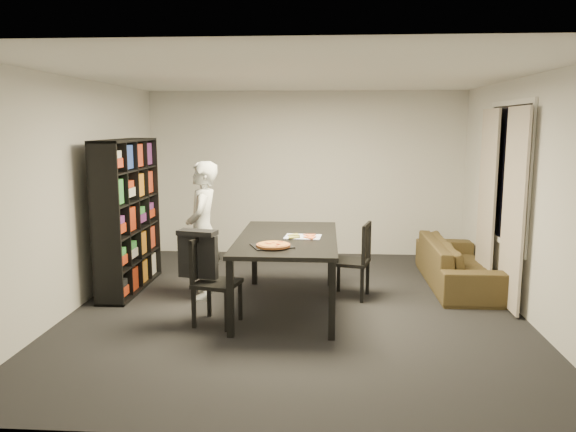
# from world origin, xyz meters

# --- Properties ---
(room) EXTENTS (5.01, 5.51, 2.61)m
(room) POSITION_xyz_m (0.00, 0.00, 1.30)
(room) COLOR black
(room) RESTS_ON ground
(window_pane) EXTENTS (0.02, 1.40, 1.60)m
(window_pane) POSITION_xyz_m (2.48, 0.60, 1.50)
(window_pane) COLOR black
(window_pane) RESTS_ON room
(window_frame) EXTENTS (0.03, 1.52, 1.72)m
(window_frame) POSITION_xyz_m (2.48, 0.60, 1.50)
(window_frame) COLOR white
(window_frame) RESTS_ON room
(curtain_left) EXTENTS (0.03, 0.70, 2.25)m
(curtain_left) POSITION_xyz_m (2.40, 0.08, 1.15)
(curtain_left) COLOR #BBAFA0
(curtain_left) RESTS_ON room
(curtain_right) EXTENTS (0.03, 0.70, 2.25)m
(curtain_right) POSITION_xyz_m (2.40, 1.12, 1.15)
(curtain_right) COLOR #BBAFA0
(curtain_right) RESTS_ON room
(bookshelf) EXTENTS (0.35, 1.50, 1.90)m
(bookshelf) POSITION_xyz_m (-2.16, 0.60, 0.95)
(bookshelf) COLOR black
(bookshelf) RESTS_ON room
(dining_table) EXTENTS (1.11, 1.99, 0.83)m
(dining_table) POSITION_xyz_m (-0.10, -0.02, 0.76)
(dining_table) COLOR black
(dining_table) RESTS_ON room
(chair_left) EXTENTS (0.52, 0.52, 0.92)m
(chair_left) POSITION_xyz_m (-0.88, -0.58, 0.53)
(chair_left) COLOR black
(chair_left) RESTS_ON room
(chair_right) EXTENTS (0.52, 0.52, 0.92)m
(chair_right) POSITION_xyz_m (0.71, 0.41, 0.52)
(chair_right) COLOR black
(chair_right) RESTS_ON room
(draped_jacket) EXTENTS (0.44, 0.27, 0.51)m
(draped_jacket) POSITION_xyz_m (-1.01, -0.55, 0.76)
(draped_jacket) COLOR black
(draped_jacket) RESTS_ON chair_left
(person) EXTENTS (0.44, 0.63, 1.65)m
(person) POSITION_xyz_m (-1.15, 0.33, 0.82)
(person) COLOR silver
(person) RESTS_ON room
(baking_tray) EXTENTS (0.49, 0.44, 0.01)m
(baking_tray) POSITION_xyz_m (-0.22, -0.54, 0.83)
(baking_tray) COLOR black
(baking_tray) RESTS_ON dining_table
(pepperoni_pizza) EXTENTS (0.35, 0.35, 0.03)m
(pepperoni_pizza) POSITION_xyz_m (-0.21, -0.59, 0.86)
(pepperoni_pizza) COLOR #9A552C
(pepperoni_pizza) RESTS_ON dining_table
(kitchen_towel) EXTENTS (0.42, 0.33, 0.01)m
(kitchen_towel) POSITION_xyz_m (0.07, -0.03, 0.83)
(kitchen_towel) COLOR white
(kitchen_towel) RESTS_ON dining_table
(pizza_slices) EXTENTS (0.46, 0.42, 0.01)m
(pizza_slices) POSITION_xyz_m (0.06, -0.05, 0.84)
(pizza_slices) COLOR #B67A38
(pizza_slices) RESTS_ON dining_table
(sofa) EXTENTS (0.79, 2.02, 0.59)m
(sofa) POSITION_xyz_m (2.06, 1.04, 0.29)
(sofa) COLOR #3A3117
(sofa) RESTS_ON room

